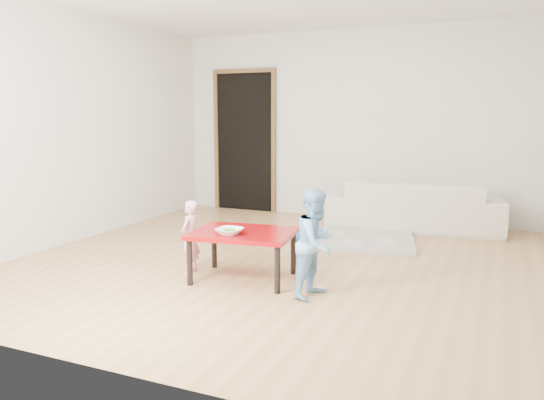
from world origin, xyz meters
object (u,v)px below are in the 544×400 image
Objects in this scene: basin at (307,236)px; child_blue at (316,243)px; child_pink at (190,237)px; sofa at (413,205)px; red_table at (243,255)px; bowl at (229,231)px.

child_blue is at bearing -68.38° from basin.
child_blue is (1.26, -0.13, 0.10)m from child_pink.
sofa is 3.16m from child_pink.
sofa is at bearing 68.87° from red_table.
sofa is at bearing 6.13° from child_blue.
child_pink is (-0.49, 0.14, -0.13)m from bowl.
child_blue is at bearing -11.93° from red_table.
red_table is at bearing 85.24° from child_pink.
bowl is 0.57× the size of basin.
red_table is at bearing 61.28° from sofa.
child_pink is (-1.58, -2.74, 0.03)m from sofa.
child_blue is 2.21× the size of basin.
red_table is at bearing 74.80° from bowl.
child_blue reaches higher than bowl.
sofa is 3.16× the size of child_pink.
basin is at bearing 34.15° from child_blue.
red_table is 0.30m from bowl.
bowl is 0.33× the size of child_pink.
sofa is 2.44× the size of red_table.
bowl is 0.53m from child_pink.
child_pink is 1.72× the size of basin.
basin is at bearing 153.28° from child_pink.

